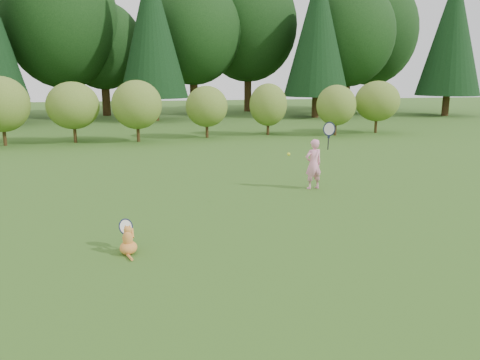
{
  "coord_description": "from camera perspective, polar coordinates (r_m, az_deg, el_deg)",
  "views": [
    {
      "loc": [
        -2.0,
        -8.61,
        2.83
      ],
      "look_at": [
        0.2,
        0.8,
        0.7
      ],
      "focal_mm": 35.0,
      "sensor_mm": 36.0,
      "label": 1
    }
  ],
  "objects": [
    {
      "name": "child",
      "position": [
        12.14,
        9.01,
        2.06
      ],
      "size": [
        0.75,
        0.5,
        1.94
      ],
      "rotation": [
        0.0,
        0.0,
        3.33
      ],
      "color": "#FF98BE",
      "rests_on": "ground"
    },
    {
      "name": "woodland_backdrop",
      "position": [
        32.02,
        -10.09,
        20.65
      ],
      "size": [
        48.0,
        10.0,
        15.0
      ],
      "primitive_type": null,
      "color": "black",
      "rests_on": "ground"
    },
    {
      "name": "tennis_ball",
      "position": [
        10.18,
        5.95,
        3.15
      ],
      "size": [
        0.07,
        0.07,
        0.07
      ],
      "color": "#C2DF1A",
      "rests_on": "ground"
    },
    {
      "name": "ground",
      "position": [
        9.29,
        -0.08,
        -5.32
      ],
      "size": [
        100.0,
        100.0,
        0.0
      ],
      "primitive_type": "plane",
      "color": "#304F16",
      "rests_on": "ground"
    },
    {
      "name": "cat",
      "position": [
        7.91,
        -13.51,
        -6.98
      ],
      "size": [
        0.39,
        0.72,
        0.64
      ],
      "rotation": [
        0.0,
        0.0,
        -0.17
      ],
      "color": "orange",
      "rests_on": "ground"
    },
    {
      "name": "shrub_row",
      "position": [
        21.75,
        -7.94,
        8.55
      ],
      "size": [
        28.0,
        3.0,
        2.8
      ],
      "primitive_type": null,
      "color": "#556D22",
      "rests_on": "ground"
    }
  ]
}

